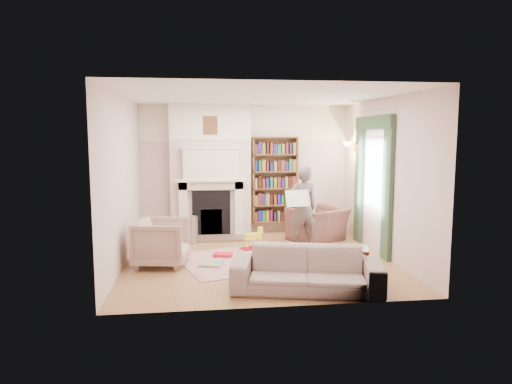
{
  "coord_description": "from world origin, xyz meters",
  "views": [
    {
      "loc": [
        -1.0,
        -7.69,
        2.15
      ],
      "look_at": [
        0.0,
        0.25,
        1.15
      ],
      "focal_mm": 32.0,
      "sensor_mm": 36.0,
      "label": 1
    }
  ],
  "objects": [
    {
      "name": "wall_left",
      "position": [
        -2.25,
        0.0,
        1.4
      ],
      "size": [
        0.0,
        4.5,
        4.5
      ],
      "primitive_type": "plane",
      "rotation": [
        1.57,
        0.0,
        1.57
      ],
      "color": "beige",
      "rests_on": "floor"
    },
    {
      "name": "game_box_lid",
      "position": [
        -0.6,
        0.21,
        0.04
      ],
      "size": [
        0.37,
        0.28,
        0.05
      ],
      "primitive_type": "cube",
      "rotation": [
        0.0,
        0.0,
        -0.22
      ],
      "color": "red",
      "rests_on": "rug"
    },
    {
      "name": "sofa",
      "position": [
        0.46,
        -1.7,
        0.3
      ],
      "size": [
        2.18,
        1.24,
        0.6
      ],
      "primitive_type": "imported",
      "rotation": [
        0.0,
        0.0,
        -0.23
      ],
      "color": "#B2A893",
      "rests_on": "floor"
    },
    {
      "name": "wall_right",
      "position": [
        2.25,
        0.0,
        1.4
      ],
      "size": [
        0.0,
        4.5,
        4.5
      ],
      "primitive_type": "plane",
      "rotation": [
        1.57,
        0.0,
        -1.57
      ],
      "color": "beige",
      "rests_on": "floor"
    },
    {
      "name": "wall_sconce",
      "position": [
        2.03,
        1.5,
        1.9
      ],
      "size": [
        0.2,
        0.24,
        0.24
      ],
      "primitive_type": null,
      "color": "gold",
      "rests_on": "wall_right"
    },
    {
      "name": "ceiling",
      "position": [
        0.0,
        0.0,
        2.8
      ],
      "size": [
        4.5,
        4.5,
        0.0
      ],
      "primitive_type": "plane",
      "rotation": [
        3.14,
        0.0,
        0.0
      ],
      "color": "white",
      "rests_on": "wall_back"
    },
    {
      "name": "board_game",
      "position": [
        -0.82,
        -0.29,
        0.03
      ],
      "size": [
        0.43,
        0.43,
        0.03
      ],
      "primitive_type": "cube",
      "rotation": [
        0.0,
        0.0,
        -0.26
      ],
      "color": "gold",
      "rests_on": "rug"
    },
    {
      "name": "armchair_reading",
      "position": [
        1.4,
        1.26,
        0.34
      ],
      "size": [
        1.35,
        1.29,
        0.68
      ],
      "primitive_type": "imported",
      "rotation": [
        0.0,
        0.0,
        3.63
      ],
      "color": "#4E2C2A",
      "rests_on": "floor"
    },
    {
      "name": "wall_front",
      "position": [
        0.0,
        -2.25,
        1.4
      ],
      "size": [
        4.5,
        0.0,
        4.5
      ],
      "primitive_type": "plane",
      "rotation": [
        -1.57,
        0.0,
        0.0
      ],
      "color": "beige",
      "rests_on": "floor"
    },
    {
      "name": "curtain_right",
      "position": [
        2.2,
        1.1,
        1.2
      ],
      "size": [
        0.07,
        0.32,
        2.4
      ],
      "primitive_type": "cube",
      "color": "#29412B",
      "rests_on": "floor"
    },
    {
      "name": "window",
      "position": [
        2.23,
        0.4,
        1.45
      ],
      "size": [
        0.02,
        0.9,
        1.3
      ],
      "primitive_type": "cube",
      "color": "silver",
      "rests_on": "wall_right"
    },
    {
      "name": "coffee_table",
      "position": [
        1.2,
        -1.12,
        0.23
      ],
      "size": [
        0.81,
        0.65,
        0.45
      ],
      "primitive_type": null,
      "rotation": [
        0.0,
        0.0,
        -0.32
      ],
      "color": "#382013",
      "rests_on": "floor"
    },
    {
      "name": "paraffin_heater",
      "position": [
        -1.16,
        1.3,
        0.28
      ],
      "size": [
        0.32,
        0.32,
        0.55
      ],
      "primitive_type": "cylinder",
      "rotation": [
        0.0,
        0.0,
        0.43
      ],
      "color": "#9D9FA5",
      "rests_on": "floor"
    },
    {
      "name": "rocking_horse",
      "position": [
        -0.01,
        0.67,
        0.21
      ],
      "size": [
        0.51,
        0.34,
        0.42
      ],
      "primitive_type": null,
      "rotation": [
        0.0,
        0.0,
        0.34
      ],
      "color": "yellow",
      "rests_on": "rug"
    },
    {
      "name": "fireplace",
      "position": [
        -0.75,
        2.05,
        1.39
      ],
      "size": [
        1.7,
        0.58,
        2.8
      ],
      "color": "beige",
      "rests_on": "floor"
    },
    {
      "name": "comic_annuals",
      "position": [
        0.22,
        -0.39,
        0.02
      ],
      "size": [
        0.69,
        0.46,
        0.02
      ],
      "color": "red",
      "rests_on": "rug"
    },
    {
      "name": "floor",
      "position": [
        0.0,
        0.0,
        0.0
      ],
      "size": [
        4.5,
        4.5,
        0.0
      ],
      "primitive_type": "plane",
      "color": "brown",
      "rests_on": "ground"
    },
    {
      "name": "pelmet",
      "position": [
        2.19,
        0.4,
        2.38
      ],
      "size": [
        0.09,
        1.7,
        0.24
      ],
      "primitive_type": "cube",
      "color": "#29412B",
      "rests_on": "wall_right"
    },
    {
      "name": "armchair_left",
      "position": [
        -1.63,
        -0.18,
        0.39
      ],
      "size": [
        0.96,
        0.94,
        0.77
      ],
      "primitive_type": "imported",
      "rotation": [
        0.0,
        0.0,
        1.43
      ],
      "color": "#BFB29E",
      "rests_on": "floor"
    },
    {
      "name": "curtain_left",
      "position": [
        2.2,
        -0.3,
        1.2
      ],
      "size": [
        0.07,
        0.32,
        2.4
      ],
      "primitive_type": "cube",
      "color": "#29412B",
      "rests_on": "floor"
    },
    {
      "name": "bookcase",
      "position": [
        0.65,
        2.12,
        1.18
      ],
      "size": [
        1.0,
        0.24,
        1.85
      ],
      "primitive_type": "cube",
      "color": "brown",
      "rests_on": "floor"
    },
    {
      "name": "rug",
      "position": [
        -0.16,
        -0.0,
        0.01
      ],
      "size": [
        2.73,
        2.38,
        0.01
      ],
      "primitive_type": "cube",
      "rotation": [
        0.0,
        0.0,
        0.31
      ],
      "color": "beige",
      "rests_on": "floor"
    },
    {
      "name": "man_reading",
      "position": [
        0.95,
        0.66,
        0.79
      ],
      "size": [
        0.63,
        0.47,
        1.57
      ],
      "primitive_type": "imported",
      "rotation": [
        0.0,
        0.0,
        3.33
      ],
      "color": "#524742",
      "rests_on": "floor"
    },
    {
      "name": "wall_back",
      "position": [
        0.0,
        2.25,
        1.4
      ],
      "size": [
        4.5,
        0.0,
        4.5
      ],
      "primitive_type": "plane",
      "rotation": [
        1.57,
        0.0,
        0.0
      ],
      "color": "beige",
      "rests_on": "floor"
    },
    {
      "name": "newspaper",
      "position": [
        0.8,
        0.46,
        0.99
      ],
      "size": [
        0.46,
        0.21,
        0.3
      ],
      "primitive_type": "cube",
      "rotation": [
        -0.35,
        0.0,
        0.18
      ],
      "color": "white",
      "rests_on": "man_reading"
    }
  ]
}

